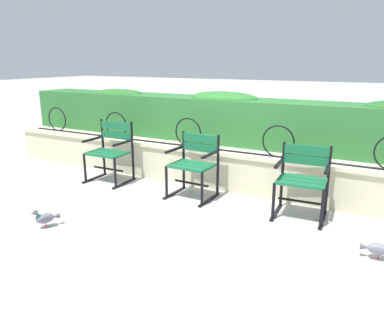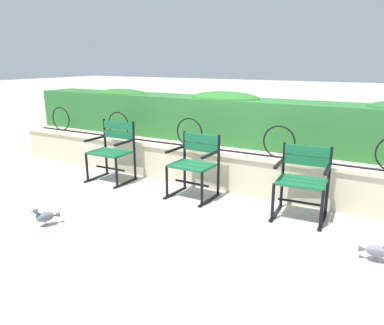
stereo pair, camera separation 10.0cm
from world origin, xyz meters
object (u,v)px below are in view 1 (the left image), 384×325
object	(u,v)px
park_chair_left	(111,150)
park_chair_right	(303,178)
pigeon_far_side	(45,218)
pigeon_near_chairs	(378,248)
park_chair_centre	(194,163)

from	to	relation	value
park_chair_left	park_chair_right	size ratio (longest dim) A/B	1.09
pigeon_far_side	park_chair_right	bearing A→B (deg)	34.71
pigeon_near_chairs	pigeon_far_side	distance (m)	3.35
park_chair_centre	pigeon_near_chairs	distance (m)	2.37
pigeon_near_chairs	pigeon_far_side	size ratio (longest dim) A/B	1.06
park_chair_right	park_chair_centre	bearing A→B (deg)	-179.51
park_chair_left	park_chair_centre	distance (m)	1.41
park_chair_left	park_chair_centre	bearing A→B (deg)	-0.34
park_chair_centre	pigeon_near_chairs	world-z (taller)	park_chair_centre
park_chair_right	pigeon_near_chairs	bearing A→B (deg)	-39.44
pigeon_near_chairs	park_chair_left	bearing A→B (deg)	169.25
pigeon_far_side	park_chair_left	bearing A→B (deg)	105.09
pigeon_near_chairs	park_chair_centre	bearing A→B (deg)	163.02
park_chair_right	pigeon_far_side	world-z (taller)	park_chair_right
pigeon_near_chairs	pigeon_far_side	xyz separation A→B (m)	(-3.22, -0.94, 0.00)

